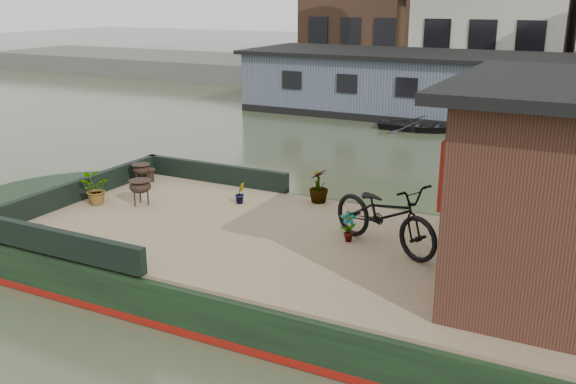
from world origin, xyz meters
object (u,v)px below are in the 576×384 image
at_px(potted_plant_a, 348,227).
at_px(brazier_rear, 141,174).
at_px(dinghy, 423,121).
at_px(brazier_front, 141,192).
at_px(bicycle, 385,214).

height_order(potted_plant_a, brazier_rear, potted_plant_a).
xyz_separation_m(potted_plant_a, dinghy, (-2.08, 11.23, -0.59)).
xyz_separation_m(brazier_front, brazier_rear, (-0.75, 0.93, -0.02)).
relative_size(brazier_rear, dinghy, 0.14).
height_order(bicycle, brazier_front, bicycle).
distance_m(potted_plant_a, brazier_front, 3.63).
relative_size(bicycle, potted_plant_a, 4.16).
height_order(brazier_rear, dinghy, brazier_rear).
bearing_deg(dinghy, brazier_front, 163.02).
xyz_separation_m(potted_plant_a, brazier_rear, (-4.39, 0.93, -0.03)).
distance_m(potted_plant_a, dinghy, 11.44).
bearing_deg(brazier_front, bicycle, 0.30).
height_order(brazier_front, dinghy, brazier_front).
bearing_deg(potted_plant_a, dinghy, 100.52).
height_order(potted_plant_a, dinghy, potted_plant_a).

